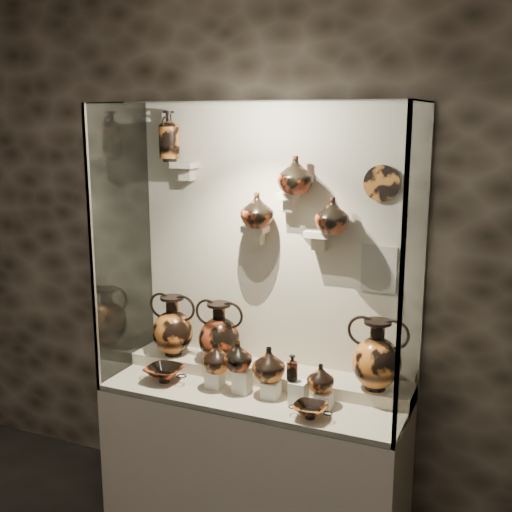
{
  "coord_description": "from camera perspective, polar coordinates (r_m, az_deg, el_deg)",
  "views": [
    {
      "loc": [
        1.35,
        -0.88,
        2.33
      ],
      "look_at": [
        -0.01,
        2.22,
        1.59
      ],
      "focal_mm": 45.0,
      "sensor_mm": 36.0,
      "label": 1
    }
  ],
  "objects": [
    {
      "name": "rear_tier",
      "position": [
        3.8,
        0.93,
        -10.56
      ],
      "size": [
        1.7,
        0.25,
        0.1
      ],
      "primitive_type": "cube",
      "color": "#BDAD93",
      "rests_on": "plinth"
    },
    {
      "name": "glass_left",
      "position": [
        3.84,
        -11.8,
        1.1
      ],
      "size": [
        0.01,
        0.6,
        1.6
      ],
      "primitive_type": "cube",
      "color": "white",
      "rests_on": "plinth"
    },
    {
      "name": "kylix_left",
      "position": [
        3.79,
        -8.14,
        -10.23
      ],
      "size": [
        0.3,
        0.26,
        0.11
      ],
      "primitive_type": null,
      "rotation": [
        0.0,
        0.0,
        0.13
      ],
      "color": "#94371A",
      "rests_on": "front_tier"
    },
    {
      "name": "glass_right",
      "position": [
        3.18,
        13.92,
        -1.27
      ],
      "size": [
        0.01,
        0.6,
        1.6
      ],
      "primitive_type": "cube",
      "color": "white",
      "rests_on": "plinth"
    },
    {
      "name": "bracket_cb",
      "position": [
        3.55,
        2.89,
        5.38
      ],
      "size": [
        0.1,
        0.12,
        0.04
      ],
      "primitive_type": "cube",
      "color": "beige",
      "rests_on": "back_panel"
    },
    {
      "name": "bracket_ul",
      "position": [
        3.82,
        -6.33,
        8.06
      ],
      "size": [
        0.14,
        0.12,
        0.04
      ],
      "primitive_type": "cube",
      "color": "beige",
      "rests_on": "back_panel"
    },
    {
      "name": "lekythos_tall",
      "position": [
        3.84,
        -7.72,
        10.78
      ],
      "size": [
        0.14,
        0.14,
        0.33
      ],
      "primitive_type": null,
      "rotation": [
        0.0,
        0.0,
        -0.07
      ],
      "color": "#BB6223",
      "rests_on": "bracket_ul"
    },
    {
      "name": "pedestal_c",
      "position": [
        3.56,
        1.32,
        -11.78
      ],
      "size": [
        0.09,
        0.09,
        0.09
      ],
      "primitive_type": "cube",
      "color": "white",
      "rests_on": "front_tier"
    },
    {
      "name": "bracket_cc",
      "position": [
        3.52,
        5.6,
        1.99
      ],
      "size": [
        0.14,
        0.12,
        0.04
      ],
      "primitive_type": "cube",
      "color": "beige",
      "rests_on": "back_panel"
    },
    {
      "name": "back_panel",
      "position": [
        3.71,
        1.81,
        0.97
      ],
      "size": [
        1.7,
        0.03,
        1.6
      ],
      "primitive_type": "cube",
      "color": "beige",
      "rests_on": "plinth"
    },
    {
      "name": "jug_c",
      "position": [
        3.52,
        1.16,
        -9.56
      ],
      "size": [
        0.21,
        0.21,
        0.19
      ],
      "primitive_type": "imported",
      "rotation": [
        0.0,
        0.0,
        -0.13
      ],
      "color": "#BB6223",
      "rests_on": "pedestal_c"
    },
    {
      "name": "amphora_mid",
      "position": [
        3.81,
        -3.27,
        -6.8
      ],
      "size": [
        0.34,
        0.34,
        0.37
      ],
      "primitive_type": null,
      "rotation": [
        0.0,
        0.0,
        0.17
      ],
      "color": "#94371A",
      "rests_on": "rear_tier"
    },
    {
      "name": "ovoid_vase_a",
      "position": [
        3.59,
        0.1,
        4.1
      ],
      "size": [
        0.22,
        0.22,
        0.2
      ],
      "primitive_type": "imported",
      "rotation": [
        0.0,
        0.0,
        0.15
      ],
      "color": "#94371A",
      "rests_on": "bracket_ca"
    },
    {
      "name": "frame_post_left",
      "position": [
        3.6,
        -14.38,
        0.27
      ],
      "size": [
        0.02,
        0.02,
        1.6
      ],
      "primitive_type": "cube",
      "color": "gray",
      "rests_on": "plinth"
    },
    {
      "name": "jug_b",
      "position": [
        3.56,
        -1.6,
        -8.86
      ],
      "size": [
        0.17,
        0.17,
        0.17
      ],
      "primitive_type": "imported",
      "rotation": [
        0.0,
        0.0,
        -0.06
      ],
      "color": "#94371A",
      "rests_on": "pedestal_b"
    },
    {
      "name": "jug_e",
      "position": [
        3.44,
        5.77,
        -10.71
      ],
      "size": [
        0.16,
        0.16,
        0.15
      ],
      "primitive_type": "imported",
      "rotation": [
        0.0,
        0.0,
        0.15
      ],
      "color": "#BB6223",
      "rests_on": "pedestal_e"
    },
    {
      "name": "front_tier",
      "position": [
        3.67,
        -0.15,
        -12.04
      ],
      "size": [
        1.68,
        0.58,
        0.03
      ],
      "primitive_type": "cube",
      "color": "#BDAD93",
      "rests_on": "plinth"
    },
    {
      "name": "kylix_right",
      "position": [
        3.35,
        4.86,
        -13.46
      ],
      "size": [
        0.22,
        0.19,
        0.09
      ],
      "primitive_type": null,
      "rotation": [
        0.0,
        0.0,
        -0.0
      ],
      "color": "#BB6223",
      "rests_on": "front_tier"
    },
    {
      "name": "jug_a",
      "position": [
        3.62,
        -3.5,
        -8.99
      ],
      "size": [
        0.19,
        0.19,
        0.17
      ],
      "primitive_type": "imported",
      "rotation": [
        0.0,
        0.0,
        -0.19
      ],
      "color": "#BB6223",
      "rests_on": "pedestal_a"
    },
    {
      "name": "amphora_right",
      "position": [
        3.49,
        10.68,
        -8.6
      ],
      "size": [
        0.31,
        0.31,
        0.39
      ],
      "primitive_type": null,
      "rotation": [
        0.0,
        0.0,
        0.01
      ],
      "color": "#BB6223",
      "rests_on": "rear_tier"
    },
    {
      "name": "wall_back",
      "position": [
        3.71,
        1.84,
        0.99
      ],
      "size": [
        5.0,
        0.02,
        3.2
      ],
      "primitive_type": "cube",
      "color": "#2B231A",
      "rests_on": "ground"
    },
    {
      "name": "glass_front",
      "position": [
        3.16,
        -2.33,
        -1.01
      ],
      "size": [
        1.7,
        0.01,
        1.6
      ],
      "primitive_type": "cube",
      "color": "white",
      "rests_on": "plinth"
    },
    {
      "name": "frame_post_right",
      "position": [
        2.91,
        12.8,
        -2.49
      ],
      "size": [
        0.02,
        0.02,
        1.6
      ],
      "primitive_type": "cube",
      "color": "gray",
      "rests_on": "plinth"
    },
    {
      "name": "pedestal_d",
      "position": [
        3.5,
        3.8,
        -11.96
      ],
      "size": [
        0.09,
        0.09,
        0.12
      ],
      "primitive_type": "cube",
      "color": "white",
      "rests_on": "front_tier"
    },
    {
      "name": "lekythos_small",
      "position": [
        3.45,
        3.25,
        -9.77
      ],
      "size": [
        0.08,
        0.08,
        0.16
      ],
      "primitive_type": null,
      "rotation": [
        0.0,
        0.0,
        0.06
      ],
      "color": "#94371A",
      "rests_on": "pedestal_d"
    },
    {
      "name": "info_placard",
      "position": [
        3.53,
        10.86,
        -1.15
      ],
      "size": [
        0.19,
        0.01,
        0.26
      ],
      "primitive_type": "cube",
      "color": "beige",
      "rests_on": "back_panel"
    },
    {
      "name": "plinth",
      "position": [
        3.86,
        -0.14,
        -17.67
      ],
      "size": [
        1.7,
        0.6,
        0.8
      ],
      "primitive_type": "cube",
      "color": "beige",
      "rests_on": "floor"
    },
    {
      "name": "glass_top",
      "position": [
        3.34,
        -0.16,
        13.48
      ],
      "size": [
        1.7,
        0.6,
        0.01
      ],
      "primitive_type": "cube",
      "color": "white",
      "rests_on": "back_panel"
    },
    {
      "name": "wall_plate",
      "position": [
        3.45,
        11.13,
        6.36
      ],
      "size": [
        0.19,
        0.02,
        0.19
      ],
      "primitive_type": "cylinder",
      "rotation": [
        1.57,
        0.0,
        0.0
      ],
      "color": "#A45D20",
      "rests_on": "back_panel"
    },
    {
      "name": "pedestal_b",
      "position": [
        3.61,
        -1.21,
        -11.05
      ],
      "size": [
        0.09,
        0.09,
        0.13
      ],
      "primitive_type": "cube",
      "color": "white",
      "rests_on": "front_tier"
    },
    {
      "name": "ovoid_vase_c",
      "position": [
        3.44,
        6.79,
        3.63
      ],
      "size": [
        0.22,
        0.22,
        0.19
      ],
      "primitive_type": "imported",
      "rotation": [
        0.0,
        0.0,
        -0.25
      ],
      "color": "#94371A",
      "rests_on": "bracket_cc"
    },
    {
      "name": "ovoid_vase_b",
      "position": [
        3.48,
        3.52,
        7.2
      ],
      "size": [
        0.25,
        0.25,
        0.2
      ],
      "primitive_type": "imported",
      "rotation": [
        0.0,
        0.0,
        -0.3
      ],
      "color": "#94371A",
      "rests_on": "bracket_cb"
    },
    {
      "name": "bracket_ca",
      "position": [
        3.66,
        -0.07,
        2.42
      ],
      "size": [
        0.14,
        0.12,
        0.04
      ],
      "primitive_type": "cube",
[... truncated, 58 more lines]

